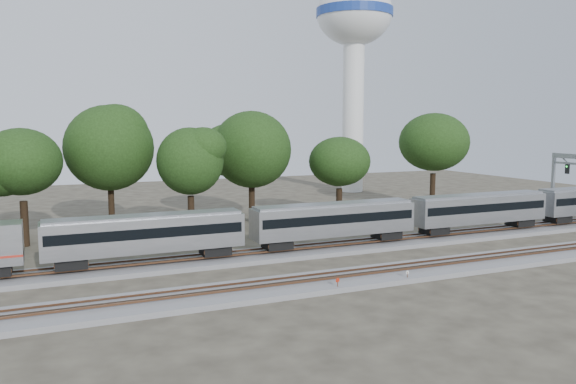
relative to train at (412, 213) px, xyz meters
The scene contains 14 objects.
ground 17.63m from the train, 159.78° to the right, with size 160.00×160.00×0.00m, color #383328.
track_far 16.54m from the train, behind, with size 160.00×5.00×0.73m.
track_near 19.33m from the train, 148.46° to the right, with size 160.00×5.00×0.73m.
train is the anchor object (origin of this frame).
switch_stand_red 19.51m from the train, 141.44° to the right, with size 0.33×0.09×1.03m.
switch_stand_white 15.30m from the train, 126.99° to the right, with size 0.30×0.09×0.96m.
switch_lever 16.50m from the train, 133.92° to the right, with size 0.50×0.30×0.30m, color #512D19.
water_tower 50.83m from the train, 67.94° to the left, with size 13.40×13.40×37.08m.
tree_2 39.22m from the train, 159.11° to the left, with size 8.57×8.57×12.08m.
tree_3 33.66m from the train, 146.49° to the left, with size 9.63×9.63×13.57m.
tree_4 24.01m from the train, 147.89° to the left, with size 8.27×8.27×11.66m.
tree_5 21.99m from the train, 120.82° to the left, with size 9.16×9.16×12.91m.
tree_6 15.91m from the train, 90.45° to the left, with size 7.55×7.55×10.64m.
tree_7 24.82m from the train, 47.40° to the left, with size 9.76×9.76×13.76m.
Camera 1 is at (-17.82, -40.83, 12.04)m, focal length 35.00 mm.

